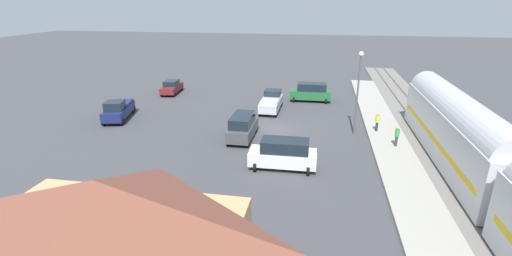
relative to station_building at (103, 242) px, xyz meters
name	(u,v)px	position (x,y,z in m)	size (l,w,h in m)	color
ground_plane	(276,129)	(-4.00, -22.00, -2.92)	(200.00, 200.00, 0.00)	#424247
railway_track	(432,138)	(-18.00, -22.00, -2.83)	(4.80, 70.00, 0.30)	slate
platform	(385,135)	(-14.00, -22.00, -2.77)	(3.20, 46.00, 0.30)	#A8A399
station_building	(103,242)	(0.00, 0.00, 0.00)	(11.12, 7.81, 5.60)	tan
pedestrian_on_platform	(397,135)	(-14.34, -18.95, -1.64)	(0.36, 0.36, 1.71)	#333338
pedestrian_waiting_far	(377,121)	(-13.24, -22.45, -1.64)	(0.36, 0.36, 1.71)	#23284C
pickup_navy	(118,110)	(12.47, -22.25, -1.90)	(3.16, 5.71, 2.14)	navy
suv_charcoal	(243,127)	(-1.35, -19.06, -1.77)	(1.96, 4.90, 2.22)	#47494F
suv_green	(311,92)	(-6.82, -32.89, -1.77)	(4.93, 2.46, 2.22)	#236638
pickup_silver	(271,102)	(-2.65, -28.13, -1.90)	(2.05, 5.43, 2.14)	silver
suv_white	(283,154)	(-5.56, -13.75, -1.77)	(4.93, 2.46, 2.22)	white
sedan_maroon	(172,87)	(11.33, -33.48, -2.05)	(2.22, 4.64, 1.74)	maroon
light_pole_near_platform	(358,83)	(-11.20, -21.99, 1.85)	(0.44, 0.44, 7.55)	#515156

